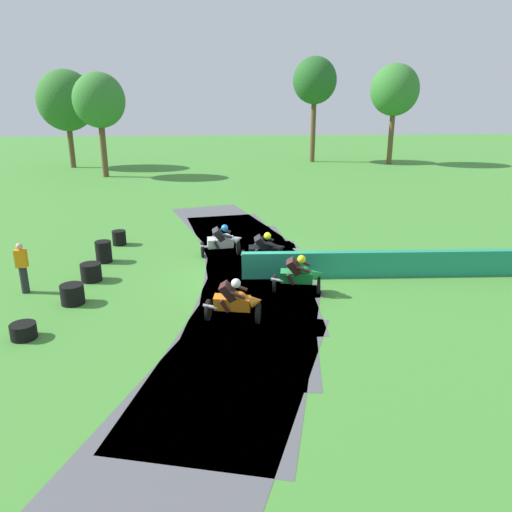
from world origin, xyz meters
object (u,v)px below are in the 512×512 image
motorcycle_trailing_black (265,249)px  tire_stack_near (23,331)px  tire_stack_extra_a (119,238)px  tire_stack_mid_a (72,294)px  motorcycle_chase_green (299,275)px  track_marshal (23,268)px  tire_stack_mid_b (91,272)px  motorcycle_lead_orange (235,301)px  tire_stack_far (104,252)px  motorcycle_fourth_white (223,241)px

motorcycle_trailing_black → tire_stack_near: 8.49m
motorcycle_trailing_black → tire_stack_extra_a: bearing=152.4°
tire_stack_mid_a → tire_stack_extra_a: 6.11m
motorcycle_chase_green → track_marshal: bearing=175.5°
motorcycle_trailing_black → tire_stack_mid_b: (-5.95, -1.13, -0.33)m
tire_stack_near → tire_stack_mid_a: bearing=73.8°
motorcycle_lead_orange → tire_stack_far: size_ratio=2.13×
motorcycle_chase_green → motorcycle_trailing_black: 2.87m
motorcycle_lead_orange → track_marshal: size_ratio=1.04×
motorcycle_lead_orange → tire_stack_near: size_ratio=2.59×
motorcycle_fourth_white → tire_stack_extra_a: 4.69m
track_marshal → motorcycle_chase_green: bearing=-4.5°
tire_stack_far → tire_stack_mid_b: bearing=-89.7°
tire_stack_mid_b → tire_stack_mid_a: bearing=-92.4°
tire_stack_mid_a → tire_stack_far: 3.89m
motorcycle_fourth_white → tire_stack_far: (-4.43, -0.37, -0.23)m
tire_stack_mid_a → tire_stack_far: size_ratio=0.87×
tire_stack_near → tire_stack_mid_b: tire_stack_mid_b is taller
motorcycle_trailing_black → track_marshal: track_marshal is taller
motorcycle_fourth_white → tire_stack_far: size_ratio=2.11×
motorcycle_fourth_white → tire_stack_near: bearing=-128.5°
tire_stack_mid_a → tire_stack_mid_b: (0.08, 1.92, 0.00)m
tire_stack_near → tire_stack_far: bearing=83.4°
motorcycle_lead_orange → tire_stack_mid_b: (-4.75, 3.56, -0.35)m
tire_stack_mid_a → tire_stack_mid_b: bearing=87.6°
motorcycle_fourth_white → tire_stack_mid_a: 6.21m
tire_stack_near → tire_stack_extra_a: (0.84, 8.30, 0.10)m
motorcycle_trailing_black → tire_stack_extra_a: (-5.83, 3.05, -0.33)m
tire_stack_mid_b → tire_stack_extra_a: same height
motorcycle_lead_orange → tire_stack_near: motorcycle_lead_orange is taller
tire_stack_mid_a → tire_stack_far: bearing=89.0°
motorcycle_trailing_black → tire_stack_near: size_ratio=2.56×
motorcycle_fourth_white → tire_stack_far: 4.45m
motorcycle_chase_green → tire_stack_near: 7.93m
motorcycle_lead_orange → tire_stack_mid_b: bearing=143.1°
motorcycle_chase_green → tire_stack_extra_a: bearing=139.0°
motorcycle_lead_orange → tire_stack_extra_a: 9.03m
motorcycle_chase_green → tire_stack_extra_a: motorcycle_chase_green is taller
tire_stack_mid_b → track_marshal: (-1.83, -0.93, 0.52)m
tire_stack_extra_a → track_marshal: track_marshal is taller
motorcycle_trailing_black → tire_stack_mid_a: (-6.03, -3.06, -0.33)m
motorcycle_fourth_white → track_marshal: track_marshal is taller
motorcycle_trailing_black → motorcycle_chase_green: bearing=-72.9°
tire_stack_near → tire_stack_far: tire_stack_far is taller
motorcycle_fourth_white → track_marshal: 7.05m
motorcycle_lead_orange → tire_stack_extra_a: bearing=120.8°
motorcycle_trailing_black → track_marshal: 8.05m
motorcycle_chase_green → motorcycle_fourth_white: motorcycle_chase_green is taller
tire_stack_far → tire_stack_extra_a: 2.22m
motorcycle_chase_green → tire_stack_mid_b: (-6.79, 1.61, -0.34)m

